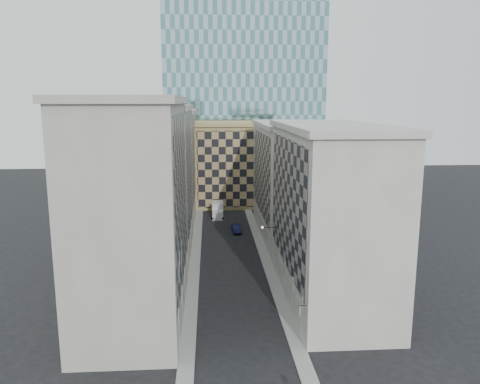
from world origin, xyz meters
name	(u,v)px	position (x,y,z in m)	size (l,w,h in m)	color
ground	(245,366)	(0.00, 0.00, 0.00)	(260.00, 260.00, 0.00)	black
sidewalk_west	(195,257)	(-5.25, 30.00, 0.07)	(1.50, 100.00, 0.15)	gray
sidewalk_east	(264,256)	(5.25, 30.00, 0.07)	(1.50, 100.00, 0.15)	gray
bldg_left_a	(135,211)	(-10.88, 11.00, 11.82)	(10.80, 22.80, 23.70)	#9A968B
bldg_left_b	(158,181)	(-10.88, 33.00, 11.32)	(10.80, 22.80, 22.70)	#99968E
bldg_left_c	(170,165)	(-10.88, 55.00, 10.83)	(10.80, 22.80, 21.70)	#9A968B
bldg_right_a	(328,213)	(10.88, 15.00, 10.32)	(10.80, 26.80, 20.70)	#A9A39B
bldg_right_b	(289,179)	(10.89, 42.00, 9.85)	(10.80, 28.80, 19.70)	#A9A39B
tan_block	(231,163)	(2.00, 67.90, 9.44)	(16.80, 14.80, 18.80)	#A28B56
church_tower	(220,86)	(0.00, 82.00, 26.95)	(7.20, 7.20, 51.50)	#302B25
flagpoles_left	(180,260)	(-5.90, 6.00, 8.00)	(0.10, 6.33, 2.33)	gray
bracket_lamp	(264,227)	(4.38, 24.00, 6.20)	(1.98, 0.36, 0.36)	black
box_truck	(218,211)	(-1.40, 55.11, 1.32)	(2.34, 5.57, 3.03)	silver
dark_car	(236,229)	(1.76, 43.49, 0.69)	(1.46, 4.18, 1.38)	#0F1338
shop_sign	(300,310)	(5.41, 3.00, 3.83)	(0.90, 0.79, 0.87)	black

